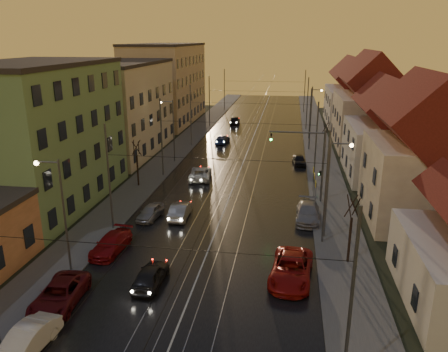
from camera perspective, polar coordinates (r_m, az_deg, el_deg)
The scene contains 46 objects.
ground at distance 28.09m, azimuth -4.56°, elevation -15.64°, with size 160.00×160.00×0.00m, color black.
road at distance 64.92m, azimuth 3.37°, elevation 3.90°, with size 16.00×120.00×0.04m, color black.
sidewalk_left at distance 66.52m, azimuth -5.26°, elevation 4.24°, with size 4.00×120.00×0.15m, color #4C4C4C.
sidewalk_right at distance 64.82m, azimuth 12.22°, elevation 3.55°, with size 4.00×120.00×0.15m, color #4C4C4C.
tram_rail_0 at distance 65.14m, azimuth 1.44°, elevation 4.00°, with size 0.06×120.00×0.03m, color gray.
tram_rail_1 at distance 64.99m, azimuth 2.69°, elevation 3.95°, with size 0.06×120.00×0.03m, color gray.
tram_rail_2 at distance 64.85m, azimuth 4.05°, elevation 3.90°, with size 0.06×120.00×0.03m, color gray.
tram_rail_3 at distance 64.76m, azimuth 5.31°, elevation 3.85°, with size 0.06×120.00×0.03m, color gray.
apartment_left_1 at distance 44.38m, azimuth -23.12°, elevation 4.65°, with size 10.00×18.00×13.00m, color #6A905B.
apartment_left_2 at distance 62.06m, azimuth -13.56°, elevation 8.44°, with size 10.00×20.00×12.00m, color #C4B297.
apartment_left_3 at distance 84.49m, azimuth -7.52°, elevation 11.77°, with size 10.00×24.00×14.00m, color tan.
house_right_1 at distance 40.74m, azimuth 24.52°, elevation 1.89°, with size 8.67×10.20×10.80m.
house_right_2 at distance 53.18m, azimuth 20.81°, elevation 4.81°, with size 9.18×12.24×9.20m.
house_right_3 at distance 67.49m, azimuth 18.40°, elevation 8.57°, with size 9.18×14.28×11.50m.
house_right_4 at distance 85.23m, azimuth 16.43°, elevation 9.94°, with size 9.18×16.32×10.00m.
catenary_pole_r_0 at distance 20.26m, azimuth 16.26°, elevation -15.65°, with size 0.16×0.16×9.00m, color #595B60.
catenary_pole_l_1 at distance 36.52m, azimuth -14.78°, elevation -0.32°, with size 0.16×0.16×9.00m, color #595B60.
catenary_pole_r_1 at distance 33.77m, azimuth 13.18°, elevation -1.66°, with size 0.16×0.16×9.00m, color #595B60.
catenary_pole_l_2 at distance 50.13m, azimuth -8.15°, elevation 4.90°, with size 0.16×0.16×9.00m, color #595B60.
catenary_pole_r_2 at distance 48.17m, azimuth 11.93°, elevation 4.18°, with size 0.16×0.16×9.00m, color #595B60.
catenary_pole_l_3 at distance 64.37m, azimuth -4.36°, elevation 7.83°, with size 0.16×0.16×9.00m, color #595B60.
catenary_pole_r_3 at distance 62.85m, azimuth 11.25°, elevation 7.31°, with size 0.16×0.16×9.00m, color #595B60.
catenary_pole_l_4 at distance 78.89m, azimuth -1.93°, elevation 9.67°, with size 0.16×0.16×9.00m, color #595B60.
catenary_pole_r_4 at distance 77.65m, azimuth 10.83°, elevation 9.25°, with size 0.16×0.16×9.00m, color #595B60.
catenary_pole_l_5 at distance 96.50m, azimuth 0.04°, elevation 11.14°, with size 0.16×0.16×9.00m, color #595B60.
catenary_pole_r_5 at distance 95.50m, azimuth 10.49°, elevation 10.78°, with size 0.16×0.16×9.00m, color #595B60.
street_lamp_0 at distance 30.71m, azimuth -20.74°, elevation -3.56°, with size 1.75×0.32×8.00m.
street_lamp_1 at distance 34.64m, azimuth 13.94°, elevation -0.55°, with size 1.75×0.32×8.00m.
street_lamp_2 at distance 55.84m, azimuth -6.92°, elevation 6.65°, with size 1.75×0.32×8.00m.
street_lamp_3 at distance 69.71m, azimuth 11.47°, elevation 8.61°, with size 1.75×0.32×8.00m.
traffic_light_mast at distance 42.29m, azimuth 11.52°, elevation 2.49°, with size 5.30×0.32×7.20m.
bare_tree_0 at distance 47.44m, azimuth -11.25°, elevation 1.50°, with size 1.09×1.09×5.11m.
bare_tree_1 at distance 31.91m, azimuth 16.19°, elevation -6.96°, with size 1.09×1.09×5.11m.
bare_tree_2 at distance 58.47m, azimuth 13.09°, elevation 4.41°, with size 1.09×1.09×5.11m.
driving_car_0 at distance 29.36m, azimuth -9.56°, elevation -12.67°, with size 1.63×4.06×1.38m, color black.
driving_car_1 at distance 39.18m, azimuth -5.72°, elevation -4.49°, with size 1.46×4.20×1.38m, color gray.
driving_car_2 at distance 49.64m, azimuth -3.09°, elevation 0.38°, with size 2.30×4.98×1.38m, color silver.
driving_car_3 at distance 66.73m, azimuth -0.23°, elevation 4.82°, with size 1.71×4.20×1.22m, color #161E42.
driving_car_4 at distance 81.87m, azimuth 1.43°, elevation 7.31°, with size 1.76×4.37×1.49m, color black.
parked_left_0 at distance 25.66m, azimuth -24.49°, elevation -19.09°, with size 1.48×4.24×1.40m, color silver.
parked_left_1 at distance 28.81m, azimuth -20.70°, elevation -14.29°, with size 2.31×5.01×1.39m, color #550E13.
parked_left_2 at distance 34.11m, azimuth -14.53°, elevation -8.56°, with size 1.84×4.53×1.32m, color maroon.
parked_left_3 at distance 39.37m, azimuth -9.59°, elevation -4.66°, with size 1.47×3.66×1.25m, color #96959A.
parked_right_0 at distance 29.80m, azimuth 8.78°, elevation -11.92°, with size 2.62×5.68×1.58m, color #A01210.
parked_right_1 at distance 39.14m, azimuth 10.88°, elevation -4.71°, with size 2.03×4.99×1.45m, color #96959B.
parked_right_2 at distance 55.99m, azimuth 9.78°, elevation 2.08°, with size 1.49×3.69×1.26m, color black.
Camera 1 is at (5.61, -22.83, 15.37)m, focal length 35.00 mm.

